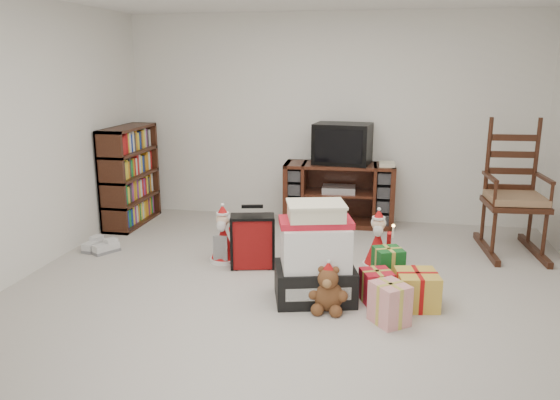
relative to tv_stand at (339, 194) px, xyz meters
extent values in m
cube|color=#B9B2AA|center=(-0.16, -2.24, -0.38)|extent=(5.00, 5.00, 0.01)
cube|color=white|center=(-0.16, 0.26, 0.88)|extent=(5.00, 0.01, 2.50)
cube|color=white|center=(-0.16, -4.74, 0.88)|extent=(5.00, 0.01, 2.50)
cube|color=white|center=(-2.66, -2.24, 0.88)|extent=(0.01, 5.00, 2.50)
cube|color=#472114|center=(0.00, 0.00, 0.00)|extent=(1.32, 0.53, 0.74)
cube|color=silver|center=(0.00, -0.03, 0.07)|extent=(0.40, 0.30, 0.07)
cube|color=#3A1C10|center=(-2.47, -0.44, 0.22)|extent=(0.32, 0.97, 1.18)
cube|color=#3A1C10|center=(1.84, -0.69, 0.14)|extent=(0.61, 0.59, 0.05)
cube|color=#967252|center=(1.84, -0.69, 0.21)|extent=(0.56, 0.54, 0.07)
cube|color=#3A1C10|center=(1.84, -0.44, 0.61)|extent=(0.49, 0.10, 0.88)
cube|color=#3A1C10|center=(1.84, -0.69, -0.34)|extent=(0.64, 0.98, 0.07)
cube|color=black|center=(0.00, -2.23, -0.23)|extent=(0.74, 0.62, 0.29)
cube|color=silver|center=(0.00, -2.23, 0.09)|extent=(0.63, 0.54, 0.35)
cube|color=red|center=(0.00, -2.23, 0.29)|extent=(0.64, 0.45, 0.05)
cube|color=beige|center=(0.00, -2.23, 0.38)|extent=(0.51, 0.43, 0.11)
cube|color=maroon|center=(-0.68, -1.60, -0.12)|extent=(0.43, 0.29, 0.52)
cube|color=black|center=(-0.68, -1.51, 0.21)|extent=(0.21, 0.08, 0.03)
ellipsoid|color=brown|center=(0.13, -2.41, -0.25)|extent=(0.25, 0.21, 0.26)
sphere|color=brown|center=(0.13, -2.44, -0.10)|extent=(0.16, 0.16, 0.16)
cone|color=#B21314|center=(0.49, -1.37, -0.18)|extent=(0.27, 0.27, 0.38)
sphere|color=beige|center=(0.49, -1.37, 0.05)|extent=(0.13, 0.13, 0.13)
cone|color=#B21314|center=(0.49, -1.37, 0.15)|extent=(0.11, 0.11, 0.09)
cylinder|color=silver|center=(0.63, -1.47, 0.01)|extent=(0.02, 0.02, 0.11)
cone|color=#B21314|center=(-1.00, -1.51, -0.18)|extent=(0.27, 0.27, 0.38)
sphere|color=beige|center=(-1.00, -1.51, 0.06)|extent=(0.13, 0.13, 0.13)
cone|color=#B21314|center=(-1.00, -1.51, 0.16)|extent=(0.11, 0.11, 0.10)
cylinder|color=silver|center=(-0.86, -1.61, 0.02)|extent=(0.02, 0.02, 0.11)
cube|color=silver|center=(-2.44, -1.47, -0.32)|extent=(0.15, 0.29, 0.10)
cube|color=silver|center=(-2.26, -1.47, -0.32)|extent=(0.24, 0.30, 0.10)
cube|color=red|center=(0.46, -2.08, -0.23)|extent=(0.29, 0.29, 0.29)
cube|color=#19652A|center=(0.68, -1.80, -0.23)|extent=(0.29, 0.29, 0.29)
cube|color=yellow|center=(0.74, -2.24, -0.23)|extent=(0.29, 0.29, 0.29)
cube|color=white|center=(0.41, -2.46, -0.23)|extent=(0.29, 0.29, 0.29)
cube|color=black|center=(0.03, 0.03, 0.61)|extent=(0.70, 0.54, 0.48)
cube|color=black|center=(0.03, -0.20, 0.61)|extent=(0.55, 0.09, 0.38)
camera|label=1|loc=(0.52, -6.40, 1.53)|focal=35.00mm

